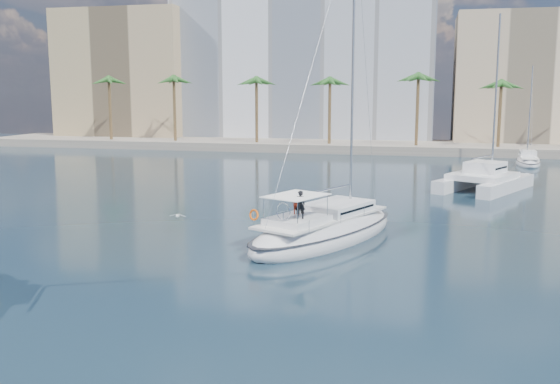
# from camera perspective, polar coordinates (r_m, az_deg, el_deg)

# --- Properties ---
(ground) EXTENTS (160.00, 160.00, 0.00)m
(ground) POSITION_cam_1_polar(r_m,az_deg,el_deg) (33.53, -1.43, -5.71)
(ground) COLOR black
(ground) RESTS_ON ground
(quay) EXTENTS (120.00, 14.00, 1.20)m
(quay) POSITION_cam_1_polar(r_m,az_deg,el_deg) (93.04, 8.19, 4.17)
(quay) COLOR gray
(quay) RESTS_ON ground
(building_modern) EXTENTS (42.00, 16.00, 28.00)m
(building_modern) POSITION_cam_1_polar(r_m,az_deg,el_deg) (106.41, 2.37, 12.10)
(building_modern) COLOR white
(building_modern) RESTS_ON ground
(building_tan_left) EXTENTS (22.00, 14.00, 22.00)m
(building_tan_left) POSITION_cam_1_polar(r_m,az_deg,el_deg) (112.24, -13.52, 10.17)
(building_tan_left) COLOR tan
(building_tan_left) RESTS_ON ground
(building_beige) EXTENTS (20.00, 14.00, 20.00)m
(building_beige) POSITION_cam_1_polar(r_m,az_deg,el_deg) (102.26, 21.33, 9.36)
(building_beige) COLOR beige
(building_beige) RESTS_ON ground
(palm_left) EXTENTS (3.60, 3.60, 12.30)m
(palm_left) POSITION_cam_1_polar(r_m,az_deg,el_deg) (97.93, -12.45, 9.97)
(palm_left) COLOR brown
(palm_left) RESTS_ON ground
(palm_centre) EXTENTS (3.60, 3.60, 12.30)m
(palm_centre) POSITION_cam_1_polar(r_m,az_deg,el_deg) (88.72, 8.09, 10.19)
(palm_centre) COLOR brown
(palm_centre) RESTS_ON ground
(main_sloop) EXTENTS (9.30, 13.80, 19.66)m
(main_sloop) POSITION_cam_1_polar(r_m,az_deg,el_deg) (36.55, 4.15, -3.56)
(main_sloop) COLOR silver
(main_sloop) RESTS_ON ground
(catamaran) EXTENTS (9.24, 11.54, 15.27)m
(catamaran) POSITION_cam_1_polar(r_m,az_deg,el_deg) (57.78, 18.16, 1.26)
(catamaran) COLOR silver
(catamaran) RESTS_ON ground
(seagull) EXTENTS (1.06, 0.46, 0.20)m
(seagull) POSITION_cam_1_polar(r_m,az_deg,el_deg) (38.69, -9.33, -2.15)
(seagull) COLOR silver
(seagull) RESTS_ON ground
(moored_yacht_a) EXTENTS (3.37, 9.52, 11.90)m
(moored_yacht_a) POSITION_cam_1_polar(r_m,az_deg,el_deg) (79.67, 21.71, 2.34)
(moored_yacht_a) COLOR silver
(moored_yacht_a) RESTS_ON ground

